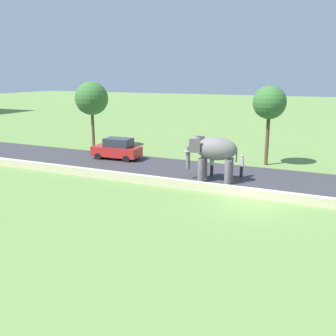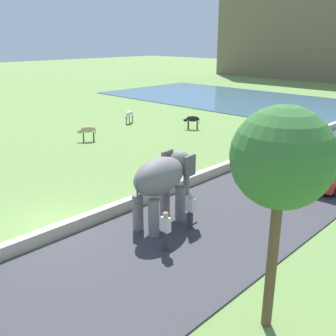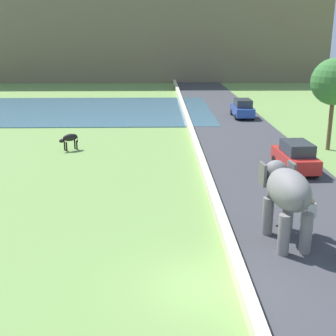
{
  "view_description": "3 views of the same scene",
  "coord_description": "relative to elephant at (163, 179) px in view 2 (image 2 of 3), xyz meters",
  "views": [
    {
      "loc": [
        -19.97,
        -4.2,
        6.93
      ],
      "look_at": [
        0.31,
        5.04,
        1.44
      ],
      "focal_mm": 40.87,
      "sensor_mm": 36.0,
      "label": 1
    },
    {
      "loc": [
        14.03,
        -7.37,
        7.59
      ],
      "look_at": [
        1.57,
        5.44,
        1.56
      ],
      "focal_mm": 41.72,
      "sensor_mm": 36.0,
      "label": 2
    },
    {
      "loc": [
        -1.43,
        -12.84,
        7.88
      ],
      "look_at": [
        -1.0,
        7.23,
        1.84
      ],
      "focal_mm": 48.52,
      "sensor_mm": 36.0,
      "label": 3
    }
  ],
  "objects": [
    {
      "name": "car_red",
      "position": [
        3.18,
        9.28,
        -1.14
      ],
      "size": [
        1.95,
        4.08,
        1.8
      ],
      "color": "red",
      "rests_on": "ground"
    },
    {
      "name": "lake",
      "position": [
        -17.4,
        31.19,
        -2.0
      ],
      "size": [
        36.0,
        18.0,
        0.08
      ],
      "primitive_type": "cube",
      "color": "#426B84",
      "rests_on": "ground"
    },
    {
      "name": "person_beside_elephant",
      "position": [
        1.18,
        0.41,
        -1.16
      ],
      "size": [
        0.36,
        0.22,
        1.63
      ],
      "color": "#33333D",
      "rests_on": "ground"
    },
    {
      "name": "cow_white",
      "position": [
        -16.74,
        12.41,
        -1.2
      ],
      "size": [
        0.95,
        1.38,
        1.15
      ],
      "color": "silver",
      "rests_on": "ground"
    },
    {
      "name": "elephant",
      "position": [
        0.0,
        0.0,
        0.0
      ],
      "size": [
        1.68,
        3.54,
        2.99
      ],
      "color": "slate",
      "rests_on": "ground"
    },
    {
      "name": "barrier_wall",
      "position": [
        -2.2,
        14.75,
        -1.77
      ],
      "size": [
        0.4,
        110.0,
        0.53
      ],
      "primitive_type": "cube",
      "color": "beige",
      "rests_on": "ground"
    },
    {
      "name": "person_trailing",
      "position": [
        1.67,
        -1.54,
        -1.16
      ],
      "size": [
        0.36,
        0.22,
        1.63
      ],
      "color": "#33333D",
      "rests_on": "ground"
    },
    {
      "name": "cow_black",
      "position": [
        -10.96,
        14.55,
        -1.2
      ],
      "size": [
        1.32,
        1.09,
        1.15
      ],
      "color": "black",
      "rests_on": "ground"
    },
    {
      "name": "ground_plane",
      "position": [
        -3.4,
        -3.25,
        -2.04
      ],
      "size": [
        220.0,
        220.0,
        0.0
      ],
      "primitive_type": "plane",
      "color": "#6B8E47"
    },
    {
      "name": "cow_tan",
      "position": [
        -14.01,
        5.9,
        -1.2
      ],
      "size": [
        1.03,
        1.35,
        1.15
      ],
      "color": "tan",
      "rests_on": "ground"
    },
    {
      "name": "tree_mid",
      "position": [
        6.38,
        -2.33,
        2.76
      ],
      "size": [
        2.53,
        2.53,
        6.12
      ],
      "color": "brown",
      "rests_on": "ground"
    }
  ]
}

